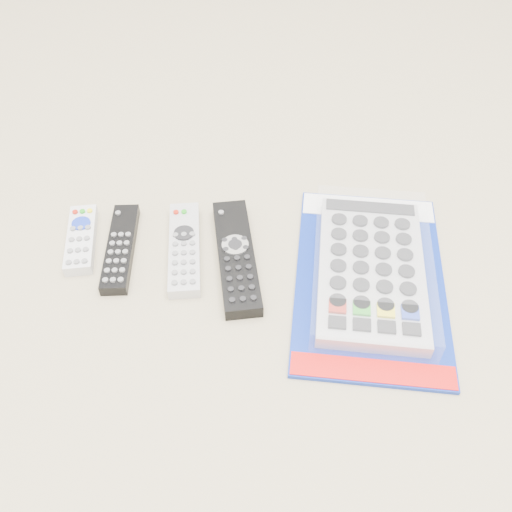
{
  "coord_description": "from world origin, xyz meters",
  "views": [
    {
      "loc": [
        0.03,
        -0.61,
        0.66
      ],
      "look_at": [
        0.05,
        -0.02,
        0.01
      ],
      "focal_mm": 40.0,
      "sensor_mm": 36.0,
      "label": 1
    }
  ],
  "objects_px": {
    "remote_large_black": "(236,256)",
    "jumbo_remote_packaged": "(371,268)",
    "remote_slim_black": "(120,248)",
    "remote_small_grey": "(81,239)",
    "remote_silver_dvd": "(184,248)"
  },
  "relations": [
    {
      "from": "remote_small_grey",
      "to": "remote_silver_dvd",
      "type": "relative_size",
      "value": 0.75
    },
    {
      "from": "remote_slim_black",
      "to": "remote_large_black",
      "type": "bearing_deg",
      "value": -7.94
    },
    {
      "from": "remote_large_black",
      "to": "jumbo_remote_packaged",
      "type": "bearing_deg",
      "value": -16.69
    },
    {
      "from": "remote_silver_dvd",
      "to": "remote_slim_black",
      "type": "bearing_deg",
      "value": 174.72
    },
    {
      "from": "remote_slim_black",
      "to": "remote_large_black",
      "type": "xyz_separation_m",
      "value": [
        0.18,
        -0.02,
        0.0
      ]
    },
    {
      "from": "remote_large_black",
      "to": "remote_slim_black",
      "type": "bearing_deg",
      "value": 166.76
    },
    {
      "from": "remote_silver_dvd",
      "to": "remote_small_grey",
      "type": "bearing_deg",
      "value": 168.36
    },
    {
      "from": "remote_small_grey",
      "to": "remote_slim_black",
      "type": "relative_size",
      "value": 0.8
    },
    {
      "from": "remote_small_grey",
      "to": "remote_silver_dvd",
      "type": "xyz_separation_m",
      "value": [
        0.17,
        -0.03,
        0.0
      ]
    },
    {
      "from": "remote_small_grey",
      "to": "jumbo_remote_packaged",
      "type": "xyz_separation_m",
      "value": [
        0.45,
        -0.08,
        0.01
      ]
    },
    {
      "from": "remote_small_grey",
      "to": "remote_slim_black",
      "type": "distance_m",
      "value": 0.07
    },
    {
      "from": "remote_slim_black",
      "to": "remote_large_black",
      "type": "relative_size",
      "value": 0.78
    },
    {
      "from": "remote_small_grey",
      "to": "jumbo_remote_packaged",
      "type": "relative_size",
      "value": 0.37
    },
    {
      "from": "jumbo_remote_packaged",
      "to": "remote_slim_black",
      "type": "bearing_deg",
      "value": 178.59
    },
    {
      "from": "remote_large_black",
      "to": "jumbo_remote_packaged",
      "type": "relative_size",
      "value": 0.59
    }
  ]
}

